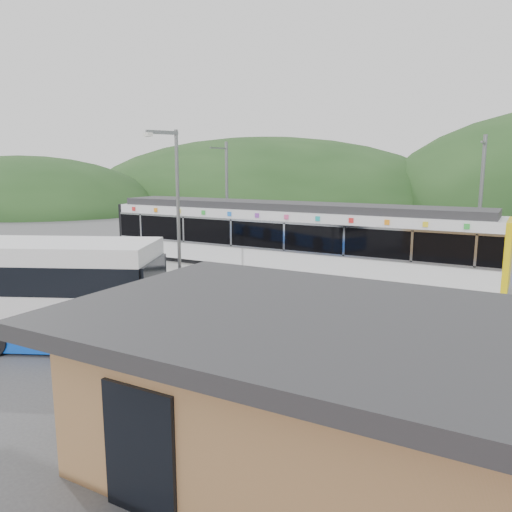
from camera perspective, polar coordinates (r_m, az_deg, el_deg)
The scene contains 9 objects.
ground at distance 20.02m, azimuth 0.64°, elevation -5.90°, with size 120.00×120.00×0.00m, color #4C4C4F.
hills at distance 23.10m, azimuth 20.84°, elevation -4.39°, with size 146.00×149.00×26.00m.
platform at distance 22.85m, azimuth 4.57°, elevation -3.51°, with size 26.00×3.20×0.30m, color #9E9E99.
yellow_line at distance 21.66m, azimuth 3.15°, elevation -3.83°, with size 26.00×0.10×0.01m, color yellow.
train at distance 25.59m, azimuth 3.71°, elevation 2.34°, with size 20.44×3.01×3.74m.
catenary_mast_west at distance 30.22m, azimuth -3.39°, elevation 6.57°, with size 0.18×1.80×7.00m.
catenary_mast_east at distance 25.67m, azimuth 24.21°, elevation 5.06°, with size 0.18×1.80×7.00m.
station_shelter at distance 9.42m, azimuth 7.11°, elevation -14.97°, with size 9.20×6.20×3.00m.
lamp_post at distance 17.35m, azimuth -9.15°, elevation 5.01°, with size 0.58×1.23×6.77m.
Camera 1 is at (9.09, -16.95, 5.54)m, focal length 35.00 mm.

